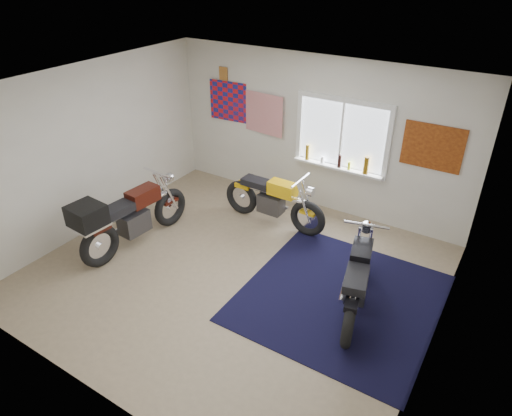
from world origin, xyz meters
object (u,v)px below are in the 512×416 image
Objects in this scene: black_chrome_bike at (357,280)px; yellow_triumph at (273,201)px; navy_rug at (340,297)px; maroon_tourer at (127,217)px.

yellow_triumph is at bearing 43.69° from black_chrome_bike.
maroon_tourer is (-3.30, -0.65, 0.55)m from navy_rug.
maroon_tourer is (-3.51, -0.59, 0.12)m from black_chrome_bike.
yellow_triumph is at bearing 146.06° from navy_rug.
black_chrome_bike reaches higher than navy_rug.
navy_rug is 2.17m from yellow_triumph.
yellow_triumph is 2.40m from maroon_tourer.
maroon_tourer reaches higher than navy_rug.
navy_rug is 1.24× the size of maroon_tourer.
maroon_tourer reaches higher than black_chrome_bike.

